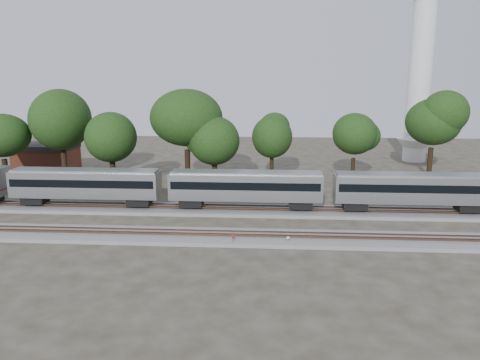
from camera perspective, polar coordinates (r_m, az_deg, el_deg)
The scene contains 16 objects.
ground at distance 52.59m, azimuth -2.38°, elevation -5.71°, with size 160.00×160.00×0.00m, color #383328.
track_far at distance 58.23m, azimuth -1.76°, elevation -3.68°, with size 160.00×5.00×0.73m.
track_near at distance 48.76m, azimuth -2.89°, elevation -6.95°, with size 160.00×5.00×0.73m.
train at distance 59.72m, azimuth 20.42°, elevation -0.92°, with size 136.78×3.34×4.92m.
switch_stand_red at distance 46.93m, azimuth -0.85°, elevation -7.24°, with size 0.29×0.05×0.91m.
switch_stand_white at distance 47.08m, azimuth 5.88°, elevation -7.24°, with size 0.29×0.05×0.91m.
switch_lever at distance 47.33m, azimuth 5.16°, elevation -7.67°, with size 0.50×0.30×0.30m, color #512D19.
brick_building at distance 89.89m, azimuth -22.52°, elevation 2.57°, with size 10.16×7.36×4.76m.
tree_0 at distance 78.64m, azimuth -27.06°, elevation 4.84°, with size 7.94×7.94×11.20m.
tree_1 at distance 76.48m, azimuth -21.01°, elevation 6.88°, with size 10.20×10.20×14.38m.
tree_2 at distance 70.21m, azimuth -15.47°, elevation 5.04°, with size 8.00×8.00×11.28m.
tree_3 at distance 70.41m, azimuth -6.55°, elevation 7.55°, with size 10.62×10.62×14.98m.
tree_4 at distance 68.69m, azimuth -3.16°, elevation 4.80°, with size 7.38×7.38×10.41m.
tree_5 at distance 73.60m, azimuth 3.93°, elevation 5.24°, with size 7.29×7.29×10.28m.
tree_6 at distance 72.68m, azimuth 13.80°, elevation 5.47°, with size 8.13×8.13×11.46m.
tree_7 at distance 82.72m, azimuth 22.50°, elevation 6.55°, with size 9.37×9.37×13.21m.
Camera 1 is at (5.42, -49.66, 16.44)m, focal length 35.00 mm.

